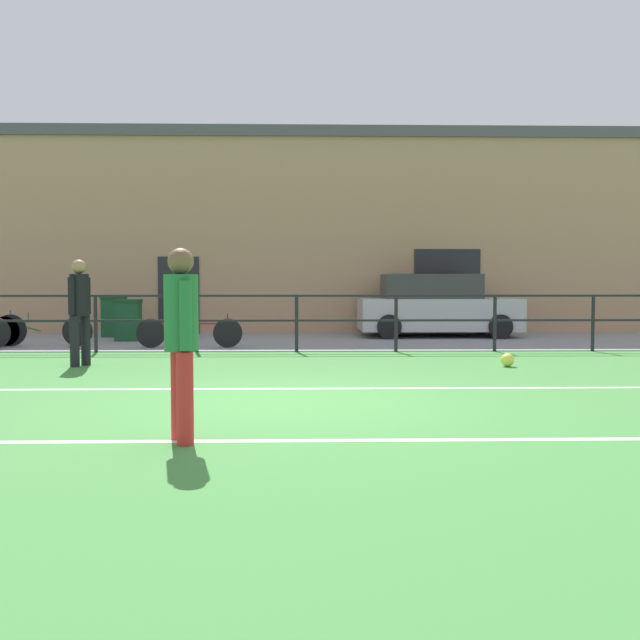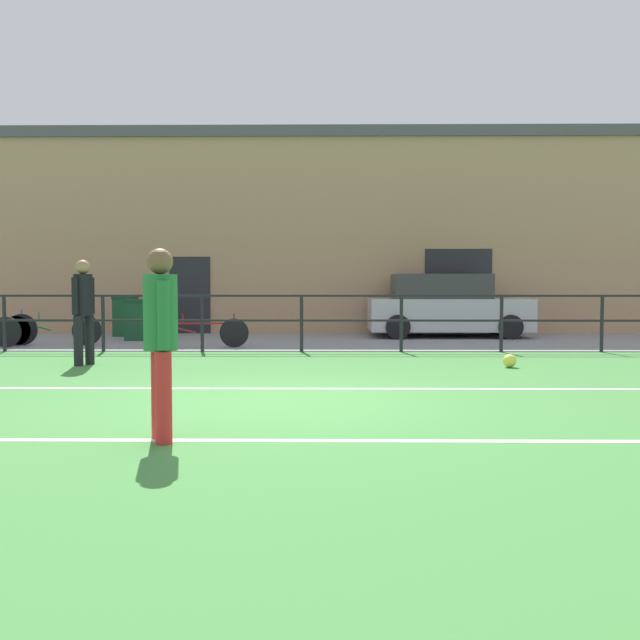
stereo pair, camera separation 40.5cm
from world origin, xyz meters
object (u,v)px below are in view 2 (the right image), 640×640
(player_goalkeeper, at_px, (83,305))
(trash_bin_1, at_px, (125,316))
(player_striker, at_px, (161,332))
(bicycle_parked_1, at_px, (196,332))
(trash_bin_0, at_px, (138,320))
(soccer_ball_match, at_px, (510,361))
(bicycle_parked_2, at_px, (51,330))
(parked_car_red, at_px, (446,307))

(player_goalkeeper, bearing_deg, trash_bin_1, 34.31)
(player_striker, xyz_separation_m, trash_bin_1, (-3.77, 11.91, -0.40))
(bicycle_parked_1, distance_m, trash_bin_0, 2.51)
(soccer_ball_match, distance_m, bicycle_parked_2, 9.80)
(soccer_ball_match, xyz_separation_m, bicycle_parked_1, (-5.78, 3.37, 0.23))
(bicycle_parked_1, bearing_deg, bicycle_parked_2, 172.58)
(parked_car_red, xyz_separation_m, trash_bin_1, (-8.22, -0.01, -0.23))
(trash_bin_1, bearing_deg, trash_bin_0, -62.11)
(parked_car_red, bearing_deg, soccer_ball_match, -90.28)
(parked_car_red, bearing_deg, trash_bin_1, -179.96)
(bicycle_parked_2, bearing_deg, parked_car_red, 16.53)
(bicycle_parked_2, xyz_separation_m, trash_bin_1, (0.85, 2.68, 0.19))
(soccer_ball_match, distance_m, trash_bin_0, 9.14)
(trash_bin_1, bearing_deg, parked_car_red, 0.04)
(player_goalkeeper, height_order, trash_bin_0, player_goalkeeper)
(player_striker, relative_size, trash_bin_1, 1.60)
(soccer_ball_match, bearing_deg, bicycle_parked_1, 149.75)
(player_goalkeeper, xyz_separation_m, soccer_ball_match, (7.08, -0.26, -0.89))
(bicycle_parked_1, height_order, trash_bin_0, trash_bin_0)
(parked_car_red, relative_size, trash_bin_1, 3.84)
(trash_bin_0, xyz_separation_m, trash_bin_1, (-0.68, 1.29, 0.03))
(bicycle_parked_1, height_order, trash_bin_1, trash_bin_1)
(trash_bin_0, height_order, trash_bin_1, trash_bin_1)
(bicycle_parked_1, xyz_separation_m, bicycle_parked_2, (-3.25, 0.42, 0.02))
(player_goalkeeper, bearing_deg, trash_bin_0, 29.16)
(bicycle_parked_1, distance_m, bicycle_parked_2, 3.28)
(parked_car_red, xyz_separation_m, bicycle_parked_1, (-5.81, -3.11, -0.43))
(soccer_ball_match, relative_size, trash_bin_0, 0.22)
(soccer_ball_match, bearing_deg, parked_car_red, 89.72)
(player_striker, relative_size, bicycle_parked_2, 0.76)
(parked_car_red, height_order, trash_bin_1, parked_car_red)
(parked_car_red, height_order, bicycle_parked_1, parked_car_red)
(bicycle_parked_1, relative_size, bicycle_parked_2, 1.01)
(player_goalkeeper, bearing_deg, soccer_ball_match, -67.87)
(player_striker, xyz_separation_m, bicycle_parked_2, (-4.62, 9.22, -0.59))
(player_goalkeeper, height_order, bicycle_parked_2, player_goalkeeper)
(parked_car_red, relative_size, bicycle_parked_2, 1.82)
(trash_bin_1, bearing_deg, player_striker, -72.44)
(soccer_ball_match, distance_m, trash_bin_1, 10.45)
(bicycle_parked_1, bearing_deg, player_goalkeeper, -112.59)
(player_goalkeeper, xyz_separation_m, bicycle_parked_2, (-1.96, 3.54, -0.64))
(bicycle_parked_2, distance_m, trash_bin_1, 2.82)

